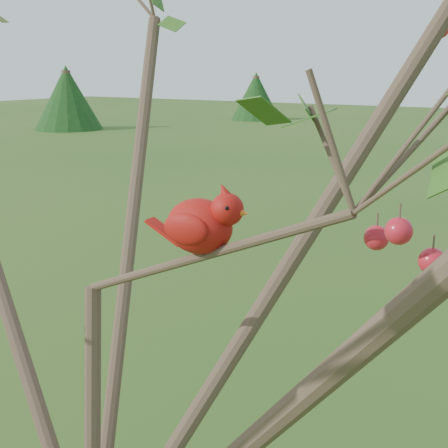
# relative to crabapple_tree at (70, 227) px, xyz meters

# --- Properties ---
(crabapple_tree) EXTENTS (2.35, 2.05, 2.95)m
(crabapple_tree) POSITION_rel_crabapple_tree_xyz_m (0.00, 0.00, 0.00)
(crabapple_tree) COLOR #422F23
(crabapple_tree) RESTS_ON ground
(cardinal) EXTENTS (0.21, 0.11, 0.15)m
(cardinal) POSITION_rel_crabapple_tree_xyz_m (0.23, 0.10, 0.02)
(cardinal) COLOR #B2180F
(cardinal) RESTS_ON ground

